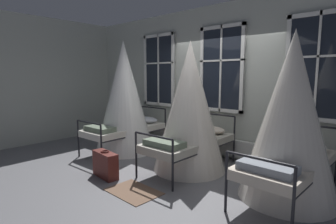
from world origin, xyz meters
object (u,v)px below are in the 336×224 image
at_px(cot_first, 124,99).
at_px(cot_third, 291,119).
at_px(cot_second, 190,109).
at_px(suitcase_dark, 105,164).

distance_m(cot_first, cot_third, 3.61).
bearing_deg(cot_third, cot_second, 91.19).
height_order(cot_first, suitcase_dark, cot_first).
bearing_deg(cot_second, suitcase_dark, 147.07).
xyz_separation_m(cot_first, cot_third, (3.61, 0.01, -0.08)).
bearing_deg(cot_third, suitcase_dark, 117.92).
bearing_deg(suitcase_dark, cot_second, 64.00).
bearing_deg(cot_second, cot_first, 90.37).
bearing_deg(cot_first, suitcase_dark, -142.44).
distance_m(cot_first, cot_second, 1.85).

